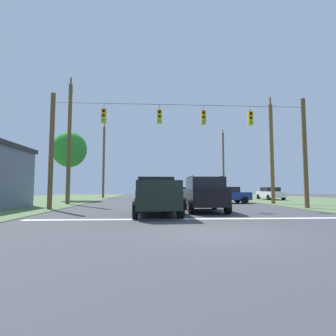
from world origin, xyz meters
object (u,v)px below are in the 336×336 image
object	(u,v)px
overhead_signal_span	(182,145)
distant_car_oncoming	(270,193)
distant_car_far_parked	(226,195)
utility_pole_far_right	(223,164)
distant_car_crossing_white	(183,194)
tree_roadside_right	(69,150)
utility_pole_mid_left	(69,142)
utility_pole_mid_right	(272,152)
utility_pole_far_left	(104,161)
suv_black	(204,193)
pickup_truck	(156,196)

from	to	relation	value
overhead_signal_span	distant_car_oncoming	size ratio (longest dim) A/B	4.05
distant_car_far_parked	utility_pole_far_right	xyz separation A→B (m)	(3.73, 14.18, 4.20)
distant_car_far_parked	overhead_signal_span	bearing A→B (deg)	-126.37
distant_car_crossing_white	tree_roadside_right	size ratio (longest dim) A/B	0.54
utility_pole_far_right	utility_pole_mid_left	world-z (taller)	utility_pole_mid_left
overhead_signal_span	tree_roadside_right	distance (m)	17.89
overhead_signal_span	utility_pole_mid_right	size ratio (longest dim) A/B	1.80
distant_car_oncoming	utility_pole_far_left	xyz separation A→B (m)	(-21.46, 7.42, 4.65)
utility_pole_mid_right	utility_pole_far_left	distance (m)	23.86
overhead_signal_span	suv_black	world-z (taller)	overhead_signal_span
distant_car_crossing_white	distant_car_oncoming	xyz separation A→B (m)	(10.88, 1.85, 0.00)
overhead_signal_span	suv_black	size ratio (longest dim) A/B	3.62
utility_pole_far_left	distant_car_crossing_white	bearing A→B (deg)	-41.25
distant_car_far_parked	utility_pole_mid_left	size ratio (longest dim) A/B	0.39
distant_car_crossing_white	utility_pole_mid_left	size ratio (longest dim) A/B	0.38
overhead_signal_span	tree_roadside_right	bearing A→B (deg)	130.63
suv_black	utility_pole_mid_right	xyz separation A→B (m)	(7.73, 7.49, 3.59)
utility_pole_far_left	overhead_signal_span	bearing A→B (deg)	-66.94
distant_car_crossing_white	utility_pole_mid_left	bearing A→B (deg)	-151.02
suv_black	distant_car_oncoming	distance (m)	19.52
pickup_truck	utility_pole_far_left	bearing A→B (deg)	106.19
distant_car_oncoming	tree_roadside_right	size ratio (longest dim) A/B	0.54
utility_pole_mid_right	tree_roadside_right	xyz separation A→B (m)	(-20.41, 8.09, 1.23)
suv_black	tree_roadside_right	bearing A→B (deg)	129.12
suv_black	utility_pole_mid_right	bearing A→B (deg)	44.09
distant_car_oncoming	overhead_signal_span	bearing A→B (deg)	-131.94
distant_car_crossing_white	tree_roadside_right	xyz separation A→B (m)	(-13.13, 1.55, 5.09)
distant_car_crossing_white	utility_pole_mid_right	world-z (taller)	utility_pole_mid_right
distant_car_crossing_white	utility_pole_far_right	world-z (taller)	utility_pole_far_right
distant_car_oncoming	tree_roadside_right	distance (m)	24.55
distant_car_far_parked	utility_pole_far_left	xyz separation A→B (m)	(-13.94, 14.58, 4.65)
distant_car_oncoming	utility_pole_far_right	bearing A→B (deg)	118.34
utility_pole_mid_right	utility_pole_mid_left	bearing A→B (deg)	178.29
distant_car_crossing_white	distant_car_oncoming	world-z (taller)	same
pickup_truck	tree_roadside_right	size ratio (longest dim) A/B	0.69
distant_car_far_parked	utility_pole_mid_left	world-z (taller)	utility_pole_mid_left
tree_roadside_right	pickup_truck	bearing A→B (deg)	-60.39
utility_pole_mid_left	distant_car_crossing_white	bearing A→B (deg)	28.98
overhead_signal_span	distant_car_crossing_white	xyz separation A→B (m)	(1.53, 11.97, -3.50)
utility_pole_far_left	utility_pole_far_right	bearing A→B (deg)	-1.30
distant_car_crossing_white	distant_car_far_parked	xyz separation A→B (m)	(3.37, -5.31, 0.00)
suv_black	utility_pole_far_right	distance (m)	24.44
utility_pole_far_left	distant_car_far_parked	bearing A→B (deg)	-46.29
suv_black	distant_car_crossing_white	size ratio (longest dim) A/B	1.11
distant_car_crossing_white	distant_car_oncoming	distance (m)	11.04
utility_pole_far_right	utility_pole_mid_left	distance (m)	23.31
pickup_truck	utility_pole_far_left	distance (m)	26.41
utility_pole_mid_right	tree_roadside_right	world-z (taller)	utility_pole_mid_right
distant_car_crossing_white	distant_car_far_parked	world-z (taller)	same
pickup_truck	distant_car_far_parked	world-z (taller)	pickup_truck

